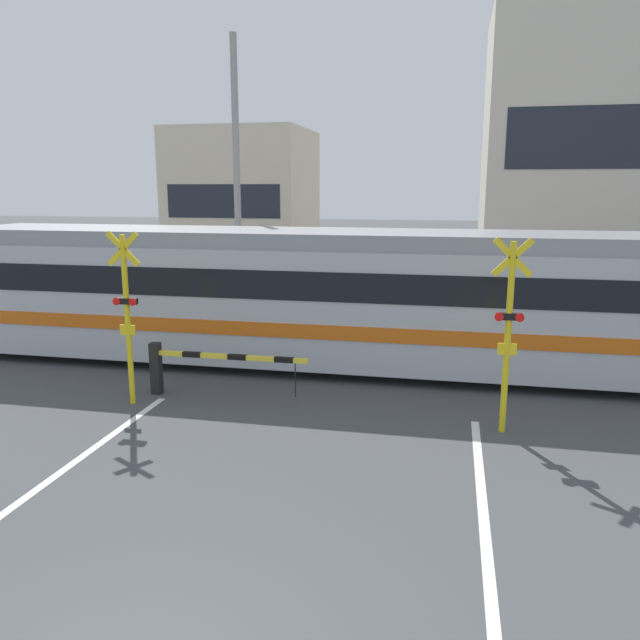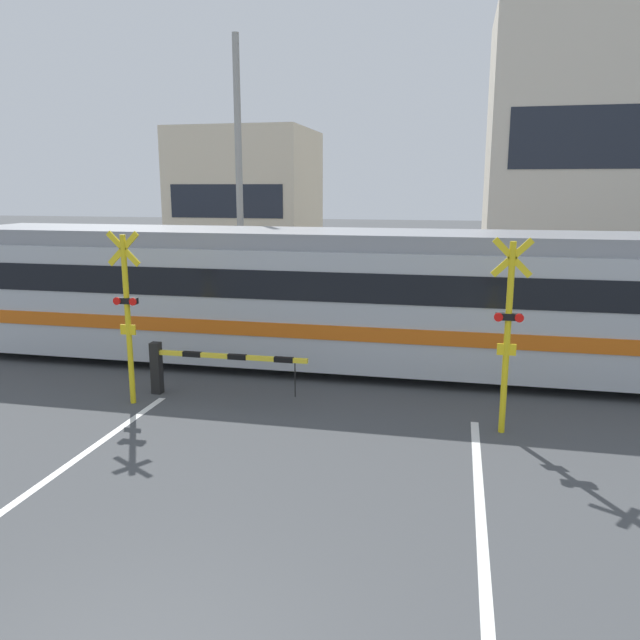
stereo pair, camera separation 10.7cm
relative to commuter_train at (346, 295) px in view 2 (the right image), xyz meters
The scene contains 12 objects.
rail_track_near 1.85m from the commuter_train, 100.93° to the right, with size 50.00×0.10×0.08m.
rail_track_far 1.85m from the commuter_train, 100.93° to the left, with size 50.00×0.10×0.08m.
road_stripe_right 9.48m from the commuter_train, 71.34° to the right, with size 0.14×11.28×0.01m.
commuter_train is the anchor object (origin of this frame).
crossing_barrier_near 4.09m from the commuter_train, 133.16° to the right, with size 3.35×0.20×1.09m.
crossing_barrier_far 3.78m from the commuter_train, 48.13° to the left, with size 3.35×0.20×1.09m.
crossing_signal_left 5.14m from the commuter_train, 136.17° to the right, with size 0.68×0.15×3.43m.
crossing_signal_right 4.95m from the commuter_train, 46.05° to the right, with size 0.68×0.15×3.43m.
pedestrian 6.28m from the commuter_train, 77.08° to the left, with size 0.38×0.23×1.77m.
building_left_of_street 14.36m from the commuter_train, 118.04° to the left, with size 5.69×5.46×6.71m.
building_right_of_street 15.06m from the commuter_train, 59.60° to the left, with size 7.61×5.46×10.85m.
utility_pole_streetside 7.38m from the commuter_train, 130.55° to the left, with size 0.22×0.22×8.92m.
Camera 2 is at (2.65, -3.92, 4.25)m, focal length 35.00 mm.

